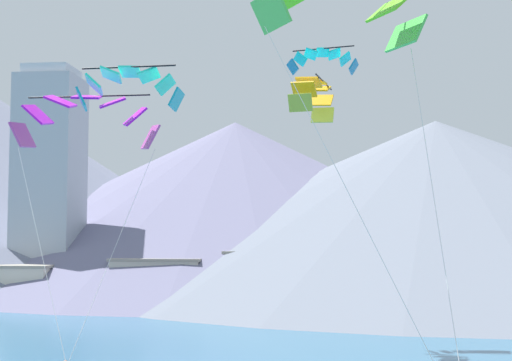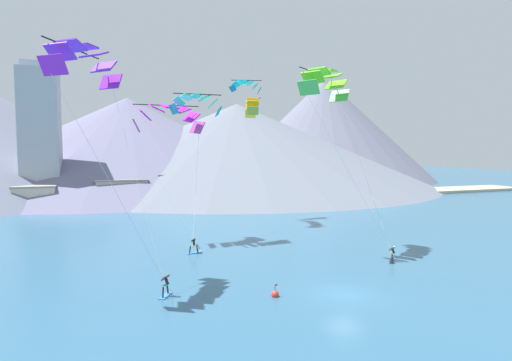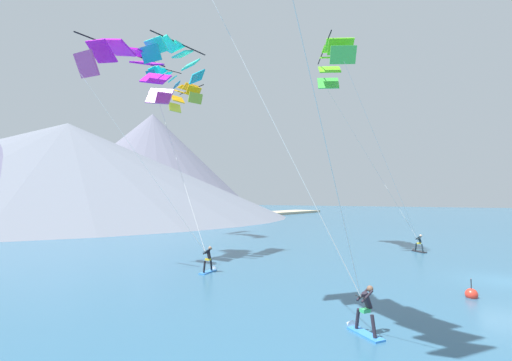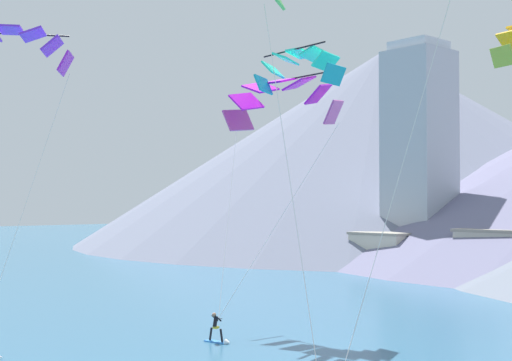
% 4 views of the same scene
% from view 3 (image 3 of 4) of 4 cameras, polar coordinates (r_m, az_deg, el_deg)
% --- Properties ---
extents(ground_plane, '(400.00, 400.00, 0.00)m').
position_cam_3_polar(ground_plane, '(24.90, 36.10, -13.43)').
color(ground_plane, '#2D5B7A').
extents(kitesurfer_near_lead, '(1.78, 0.70, 1.75)m').
position_cam_3_polar(kitesurfer_near_lead, '(23.01, -7.70, -13.59)').
color(kitesurfer_near_lead, '#337FDB').
rests_on(kitesurfer_near_lead, ground).
extents(kitesurfer_near_trail, '(1.42, 1.60, 1.62)m').
position_cam_3_polar(kitesurfer_near_trail, '(34.47, 25.31, -9.95)').
color(kitesurfer_near_trail, black).
rests_on(kitesurfer_near_trail, ground).
extents(kitesurfer_mid_center, '(1.24, 1.70, 1.75)m').
position_cam_3_polar(kitesurfer_mid_center, '(13.55, 17.22, -20.99)').
color(kitesurfer_mid_center, '#337FDB').
rests_on(kitesurfer_mid_center, ground).
extents(parafoil_kite_near_lead, '(8.38, 8.40, 14.56)m').
position_cam_3_polar(parafoil_kite_near_lead, '(28.20, -20.06, 17.49)').
color(parafoil_kite_near_lead, '#BD469E').
extents(parafoil_kite_near_trail, '(7.64, 8.97, 17.50)m').
position_cam_3_polar(parafoil_kite_near_trail, '(34.35, 12.97, 19.12)').
color(parafoil_kite_near_trail, '#4BC14B').
extents(parafoil_kite_distant_high_outer, '(6.08, 2.24, 2.41)m').
position_cam_3_polar(parafoil_kite_distant_high_outer, '(29.40, -13.41, 19.65)').
color(parafoil_kite_distant_high_outer, '#1299B1').
extents(parafoil_kite_distant_low_drift, '(3.07, 5.88, 2.55)m').
position_cam_3_polar(parafoil_kite_distant_low_drift, '(42.78, -11.68, 13.82)').
color(parafoil_kite_distant_low_drift, '#98B034').
extents(parafoil_kite_distant_mid_solo, '(5.44, 1.85, 1.98)m').
position_cam_3_polar(parafoil_kite_distant_mid_solo, '(47.77, -15.19, 16.66)').
color(parafoil_kite_distant_mid_solo, '#1376A9').
extents(race_marker_buoy, '(0.56, 0.56, 1.02)m').
position_cam_3_polar(race_marker_buoy, '(20.09, 32.26, -15.74)').
color(race_marker_buoy, red).
rests_on(race_marker_buoy, ground).
extents(shoreline_strip, '(180.00, 10.00, 0.70)m').
position_cam_3_polar(shoreline_strip, '(62.02, -31.90, -6.68)').
color(shoreline_strip, tan).
rests_on(shoreline_strip, ground).
extents(shore_building_promenade_mid, '(6.16, 4.75, 7.15)m').
position_cam_3_polar(shore_building_promenade_mid, '(75.24, -16.24, -3.85)').
color(shore_building_promenade_mid, '#B7AD9E').
rests_on(shore_building_promenade_mid, ground).
extents(shore_building_quay_east, '(7.50, 5.02, 5.79)m').
position_cam_3_polar(shore_building_quay_east, '(64.14, -35.68, -4.14)').
color(shore_building_quay_east, beige).
rests_on(shore_building_quay_east, ground).
extents(mountain_peak_west_ridge, '(118.11, 118.11, 25.33)m').
position_cam_3_polar(mountain_peak_west_ridge, '(105.47, -29.03, 1.61)').
color(mountain_peak_west_ridge, slate).
rests_on(mountain_peak_west_ridge, ground).
extents(mountain_peak_far_spur, '(80.03, 80.03, 38.10)m').
position_cam_3_polar(mountain_peak_far_spur, '(139.24, -16.97, 2.93)').
color(mountain_peak_far_spur, slate).
rests_on(mountain_peak_far_spur, ground).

